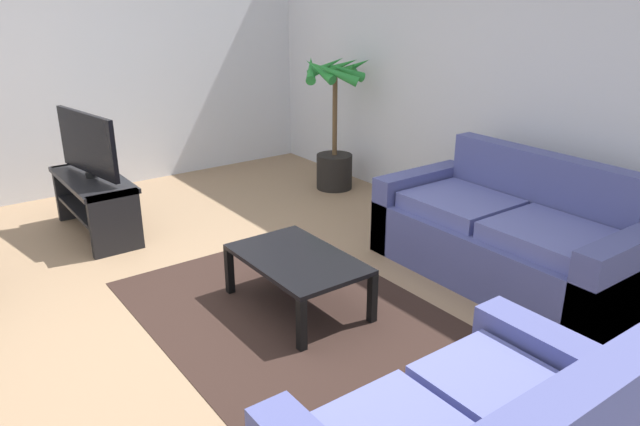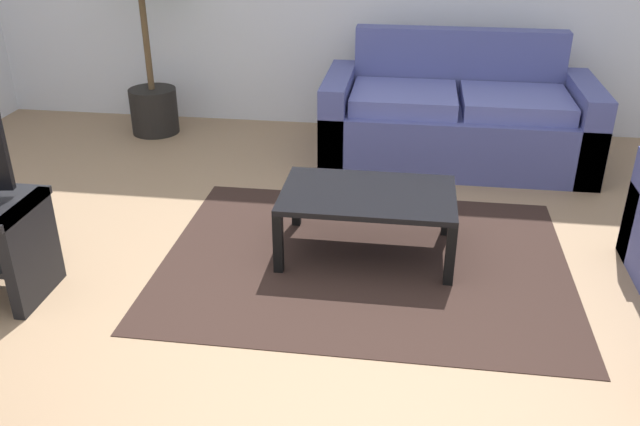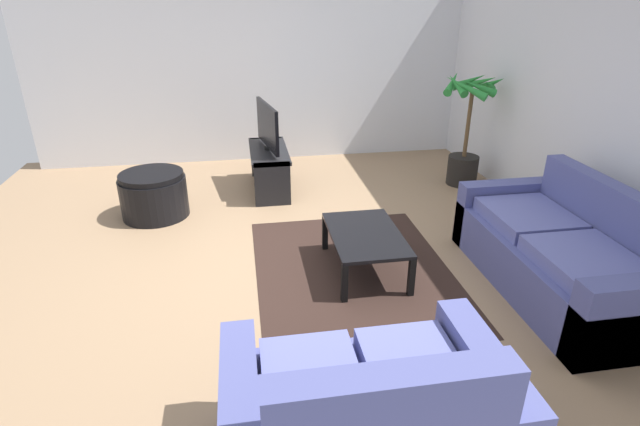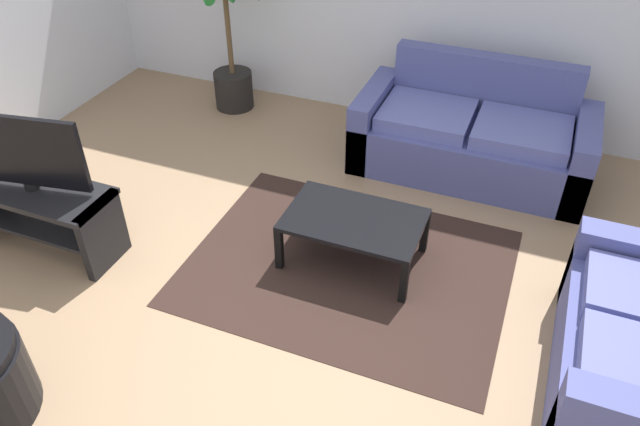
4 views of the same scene
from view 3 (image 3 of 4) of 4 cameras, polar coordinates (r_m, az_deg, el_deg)
name	(u,v)px [view 3 (image 3 of 4)]	position (r m, az deg, el deg)	size (l,w,h in m)	color
ground_plane	(272,255)	(4.62, -5.63, -4.96)	(6.60, 6.60, 0.00)	#937556
wall_back	(593,100)	(5.23, 29.31, 11.40)	(6.00, 0.06, 2.70)	silver
wall_left	(252,64)	(7.09, -7.98, 16.85)	(0.06, 6.00, 2.70)	silver
couch_main	(560,256)	(4.43, 26.24, -4.53)	(1.92, 0.90, 0.90)	#4C518C
couch_loveseat	(367,418)	(2.68, 5.52, -22.78)	(0.90, 1.42, 0.90)	#4C518C
tv_stand	(269,164)	(6.05, -5.97, 5.77)	(1.10, 0.45, 0.52)	black
tv	(268,126)	(5.92, -6.14, 10.11)	(0.91, 0.20, 0.55)	black
coffee_table	(365,238)	(4.23, 5.31, -2.88)	(0.94, 0.60, 0.37)	black
area_rug	(353,270)	(4.36, 3.87, -6.71)	(2.20, 1.70, 0.01)	black
potted_palm	(466,137)	(6.38, 16.73, 8.51)	(0.78, 0.73, 1.40)	black
ottoman	(154,195)	(5.61, -18.85, 2.04)	(0.71, 0.71, 0.49)	black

